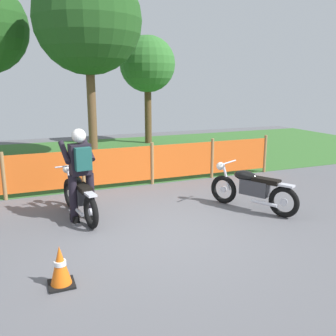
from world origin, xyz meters
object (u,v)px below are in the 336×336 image
object	(u,v)px
motorcycle_lead	(252,189)
rider_trailing	(81,170)
traffic_cone	(60,266)
motorcycle_trailing	(79,195)

from	to	relation	value
motorcycle_lead	rider_trailing	bearing A→B (deg)	49.85
motorcycle_lead	traffic_cone	bearing A→B (deg)	83.34
rider_trailing	traffic_cone	size ratio (longest dim) A/B	3.19
rider_trailing	motorcycle_trailing	bearing A→B (deg)	0.51
motorcycle_lead	rider_trailing	world-z (taller)	rider_trailing
rider_trailing	motorcycle_lead	bearing A→B (deg)	-110.57
motorcycle_trailing	rider_trailing	world-z (taller)	rider_trailing
motorcycle_lead	motorcycle_trailing	bearing A→B (deg)	46.57
motorcycle_lead	motorcycle_trailing	size ratio (longest dim) A/B	0.92
motorcycle_trailing	rider_trailing	bearing A→B (deg)	-179.49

